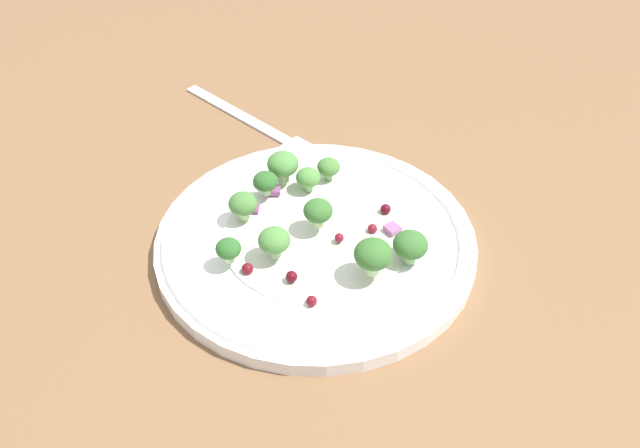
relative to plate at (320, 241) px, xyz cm
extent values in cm
cube|color=brown|center=(1.40, -0.37, -1.86)|extent=(180.00, 180.00, 2.00)
cylinder|color=white|center=(0.00, 0.00, -0.26)|extent=(26.27, 26.27, 1.20)
torus|color=white|center=(0.00, 0.00, 0.34)|extent=(25.17, 25.17, 1.00)
cylinder|color=white|center=(0.00, 0.00, 0.44)|extent=(15.24, 15.24, 0.20)
cylinder|color=#9EC684|center=(-3.08, -5.97, 1.46)|extent=(0.80, 0.80, 0.80)
ellipsoid|color=#2D6028|center=(-3.08, -5.97, 2.42)|extent=(2.13, 2.13, 1.59)
cylinder|color=#9EC684|center=(-5.55, -5.34, 1.40)|extent=(1.03, 1.03, 1.03)
ellipsoid|color=#4C843D|center=(-5.55, -5.34, 2.64)|extent=(2.75, 2.75, 2.07)
cylinder|color=#8EB77A|center=(0.36, 7.51, 0.92)|extent=(1.03, 1.03, 1.03)
ellipsoid|color=#386B2D|center=(0.36, 7.51, 2.16)|extent=(2.75, 2.75, 2.06)
cylinder|color=#ADD18E|center=(0.10, -6.66, 1.16)|extent=(0.91, 0.91, 0.91)
ellipsoid|color=#477A38|center=(0.10, -6.66, 2.24)|extent=(2.42, 2.42, 1.81)
cylinder|color=#8EB77A|center=(3.65, -2.48, 1.38)|extent=(0.95, 0.95, 0.95)
ellipsoid|color=#4C843D|center=(3.65, -2.48, 2.51)|extent=(2.52, 2.52, 1.89)
cylinder|color=#8EB77A|center=(-5.30, -2.92, 1.01)|extent=(0.80, 0.80, 0.80)
ellipsoid|color=#4C843D|center=(-5.30, -2.92, 1.97)|extent=(2.12, 2.12, 1.59)
cylinder|color=#ADD18E|center=(5.43, -5.55, 1.38)|extent=(0.75, 0.75, 0.75)
ellipsoid|color=#2D6028|center=(5.43, -5.55, 2.27)|extent=(1.99, 1.99, 1.49)
cylinder|color=#ADD18E|center=(3.11, 5.26, 1.64)|extent=(1.09, 1.09, 1.09)
ellipsoid|color=#386B2D|center=(3.11, 5.26, 2.95)|extent=(2.92, 2.92, 2.19)
cylinder|color=#ADD18E|center=(-0.60, -0.24, 1.59)|extent=(0.90, 0.90, 0.90)
ellipsoid|color=#386B2D|center=(-0.60, -0.24, 2.67)|extent=(2.40, 2.40, 1.80)
cylinder|color=#8EB77A|center=(-7.46, -1.77, 0.93)|extent=(0.76, 0.76, 0.76)
ellipsoid|color=#477A38|center=(-7.46, -1.77, 1.85)|extent=(2.03, 2.03, 1.53)
sphere|color=maroon|center=(-1.92, 3.87, 0.84)|extent=(0.81, 0.81, 0.81)
sphere|color=maroon|center=(5.72, -3.94, 0.89)|extent=(0.92, 0.92, 0.92)
sphere|color=maroon|center=(7.15, 1.81, 0.75)|extent=(0.82, 0.82, 0.82)
sphere|color=#4C0A14|center=(-4.59, 4.26, 0.90)|extent=(0.90, 0.90, 0.90)
sphere|color=maroon|center=(0.22, 1.71, 1.04)|extent=(0.75, 0.75, 0.75)
sphere|color=maroon|center=(1.05, -3.16, 1.11)|extent=(0.74, 0.74, 0.74)
sphere|color=#4C0A14|center=(5.55, -0.74, 1.04)|extent=(0.90, 0.90, 0.90)
cube|color=#A35B93|center=(-2.40, 5.44, 0.93)|extent=(1.56, 1.58, 0.40)
cube|color=#934C84|center=(-3.74, -5.64, 1.00)|extent=(1.38, 1.60, 0.42)
cube|color=#843D75|center=(-1.19, -6.48, 0.77)|extent=(1.45, 1.41, 0.32)
cube|color=silver|center=(-16.36, -14.75, -0.61)|extent=(7.20, 14.19, 0.50)
cube|color=silver|center=(-12.58, -6.26, -0.61)|extent=(3.66, 4.26, 0.50)
camera|label=1|loc=(40.98, 14.11, 40.05)|focal=40.42mm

